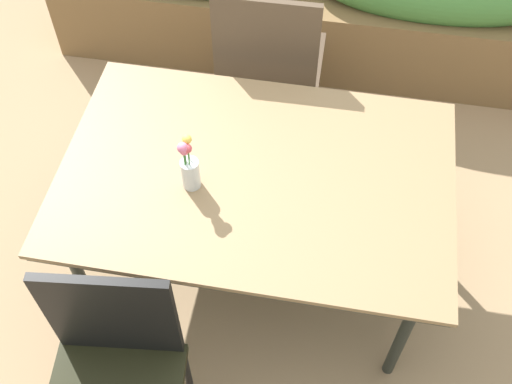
% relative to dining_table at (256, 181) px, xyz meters
% --- Properties ---
extents(ground_plane, '(12.00, 12.00, 0.00)m').
position_rel_dining_table_xyz_m(ground_plane, '(-0.08, 0.01, -0.67)').
color(ground_plane, '#9E7F5B').
extents(dining_table, '(1.49, 1.00, 0.72)m').
position_rel_dining_table_xyz_m(dining_table, '(0.00, 0.00, 0.00)').
color(dining_table, '#8C704C').
rests_on(dining_table, ground).
extents(chair_near_left, '(0.50, 0.50, 0.96)m').
position_rel_dining_table_xyz_m(chair_near_left, '(-0.35, -0.79, -0.12)').
color(chair_near_left, black).
rests_on(chair_near_left, ground).
extents(chair_far_side, '(0.50, 0.50, 1.03)m').
position_rel_dining_table_xyz_m(chair_far_side, '(-0.07, 0.78, -0.09)').
color(chair_far_side, '#483728').
rests_on(chair_far_side, ground).
extents(flower_vase, '(0.07, 0.07, 0.25)m').
position_rel_dining_table_xyz_m(flower_vase, '(-0.23, -0.09, 0.16)').
color(flower_vase, silver).
rests_on(flower_vase, dining_table).
extents(planter_box, '(2.93, 0.48, 0.79)m').
position_rel_dining_table_xyz_m(planter_box, '(0.06, 1.50, -0.30)').
color(planter_box, brown).
rests_on(planter_box, ground).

